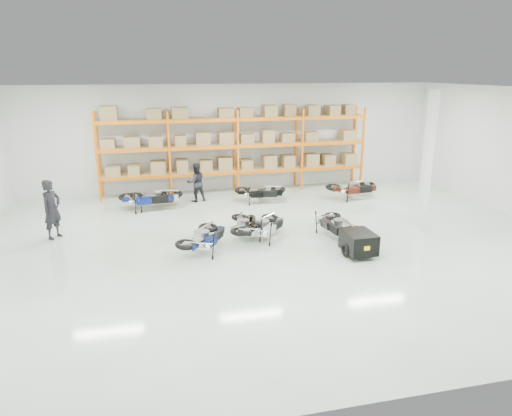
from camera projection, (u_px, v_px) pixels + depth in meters
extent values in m
plane|color=silver|center=(276.00, 244.00, 13.82)|extent=(18.00, 18.00, 0.00)
plane|color=white|center=(278.00, 91.00, 12.51)|extent=(18.00, 18.00, 0.00)
plane|color=silver|center=(234.00, 138.00, 19.69)|extent=(18.00, 0.00, 18.00)
plane|color=silver|center=(405.00, 271.00, 6.64)|extent=(18.00, 0.00, 18.00)
cube|color=orange|center=(97.00, 159.00, 17.70)|extent=(0.08, 0.08, 3.50)
cube|color=orange|center=(99.00, 155.00, 18.54)|extent=(0.08, 0.08, 3.50)
cube|color=orange|center=(170.00, 156.00, 18.30)|extent=(0.08, 0.08, 3.50)
cube|color=orange|center=(169.00, 152.00, 19.14)|extent=(0.08, 0.08, 3.50)
cube|color=orange|center=(238.00, 153.00, 18.91)|extent=(0.08, 0.08, 3.50)
cube|color=orange|center=(234.00, 149.00, 19.75)|extent=(0.08, 0.08, 3.50)
cube|color=orange|center=(302.00, 150.00, 19.51)|extent=(0.08, 0.08, 3.50)
cube|color=orange|center=(296.00, 147.00, 20.35)|extent=(0.08, 0.08, 3.50)
cube|color=orange|center=(363.00, 148.00, 20.11)|extent=(0.08, 0.08, 3.50)
cube|color=orange|center=(354.00, 145.00, 20.95)|extent=(0.08, 0.08, 3.50)
cube|color=orange|center=(135.00, 178.00, 18.25)|extent=(2.70, 0.08, 0.12)
cube|color=orange|center=(136.00, 173.00, 19.09)|extent=(2.70, 0.08, 0.12)
cube|color=tan|center=(136.00, 174.00, 18.65)|extent=(2.68, 0.88, 0.02)
cube|color=tan|center=(135.00, 169.00, 18.58)|extent=(2.40, 0.70, 0.44)
cube|color=orange|center=(205.00, 175.00, 18.85)|extent=(2.70, 0.08, 0.12)
cube|color=orange|center=(203.00, 170.00, 19.69)|extent=(2.70, 0.08, 0.12)
cube|color=tan|center=(204.00, 171.00, 19.25)|extent=(2.68, 0.88, 0.02)
cube|color=tan|center=(204.00, 165.00, 19.18)|extent=(2.40, 0.70, 0.44)
cube|color=orange|center=(271.00, 171.00, 19.46)|extent=(2.70, 0.08, 0.12)
cube|color=orange|center=(265.00, 167.00, 20.29)|extent=(2.70, 0.08, 0.12)
cube|color=tan|center=(268.00, 168.00, 19.85)|extent=(2.68, 0.88, 0.02)
cube|color=tan|center=(268.00, 162.00, 19.79)|extent=(2.40, 0.70, 0.44)
cube|color=orange|center=(332.00, 168.00, 20.06)|extent=(2.70, 0.08, 0.12)
cube|color=orange|center=(325.00, 164.00, 20.90)|extent=(2.70, 0.08, 0.12)
cube|color=tan|center=(328.00, 165.00, 20.46)|extent=(2.68, 0.88, 0.02)
cube|color=tan|center=(328.00, 160.00, 20.39)|extent=(2.40, 0.70, 0.44)
cube|color=orange|center=(133.00, 151.00, 17.93)|extent=(2.70, 0.08, 0.12)
cube|color=orange|center=(134.00, 147.00, 18.77)|extent=(2.70, 0.08, 0.12)
cube|color=tan|center=(133.00, 147.00, 18.33)|extent=(2.68, 0.88, 0.02)
cube|color=tan|center=(133.00, 142.00, 18.26)|extent=(2.40, 0.70, 0.44)
cube|color=orange|center=(204.00, 148.00, 18.53)|extent=(2.70, 0.08, 0.12)
cube|color=orange|center=(202.00, 145.00, 19.37)|extent=(2.70, 0.08, 0.12)
cube|color=tan|center=(203.00, 145.00, 18.93)|extent=(2.68, 0.88, 0.02)
cube|color=tan|center=(203.00, 139.00, 18.86)|extent=(2.40, 0.70, 0.44)
cube|color=orange|center=(271.00, 146.00, 19.13)|extent=(2.70, 0.08, 0.12)
cube|color=orange|center=(266.00, 143.00, 19.97)|extent=(2.70, 0.08, 0.12)
cube|color=tan|center=(268.00, 142.00, 19.53)|extent=(2.68, 0.88, 0.02)
cube|color=tan|center=(268.00, 137.00, 19.47)|extent=(2.40, 0.70, 0.44)
cube|color=orange|center=(333.00, 143.00, 19.74)|extent=(2.70, 0.08, 0.12)
cube|color=orange|center=(326.00, 140.00, 20.58)|extent=(2.70, 0.08, 0.12)
cube|color=tan|center=(329.00, 140.00, 20.14)|extent=(2.68, 0.88, 0.02)
cube|color=tan|center=(330.00, 135.00, 20.07)|extent=(2.40, 0.70, 0.44)
cube|color=orange|center=(131.00, 123.00, 17.61)|extent=(2.70, 0.08, 0.12)
cube|color=orange|center=(132.00, 120.00, 18.45)|extent=(2.70, 0.08, 0.12)
cube|color=tan|center=(131.00, 120.00, 18.01)|extent=(2.68, 0.88, 0.02)
cube|color=tan|center=(131.00, 114.00, 17.94)|extent=(2.40, 0.70, 0.44)
cube|color=orange|center=(203.00, 121.00, 18.21)|extent=(2.70, 0.08, 0.12)
cube|color=orange|center=(201.00, 119.00, 19.05)|extent=(2.70, 0.08, 0.12)
cube|color=tan|center=(202.00, 118.00, 18.61)|extent=(2.68, 0.88, 0.02)
cube|color=tan|center=(202.00, 112.00, 18.54)|extent=(2.40, 0.70, 0.44)
cube|color=orange|center=(271.00, 119.00, 18.81)|extent=(2.70, 0.08, 0.12)
cube|color=orange|center=(266.00, 117.00, 19.65)|extent=(2.70, 0.08, 0.12)
cube|color=tan|center=(268.00, 116.00, 19.21)|extent=(2.68, 0.88, 0.02)
cube|color=tan|center=(268.00, 111.00, 19.15)|extent=(2.40, 0.70, 0.44)
cube|color=orange|center=(334.00, 118.00, 19.42)|extent=(2.70, 0.08, 0.12)
cube|color=orange|center=(327.00, 116.00, 20.26)|extent=(2.70, 0.08, 0.12)
cube|color=tan|center=(331.00, 115.00, 19.82)|extent=(2.68, 0.88, 0.02)
cube|color=tan|center=(331.00, 110.00, 19.75)|extent=(2.40, 0.70, 0.44)
cube|color=white|center=(428.00, 160.00, 14.75)|extent=(0.25, 0.25, 4.50)
cube|color=black|center=(359.00, 242.00, 12.83)|extent=(0.81, 1.01, 0.58)
cube|color=yellow|center=(367.00, 248.00, 12.36)|extent=(0.17, 0.02, 0.12)
torus|color=black|center=(345.00, 250.00, 12.81)|extent=(0.08, 0.40, 0.40)
torus|color=black|center=(371.00, 248.00, 12.98)|extent=(0.08, 0.40, 0.40)
cylinder|color=black|center=(349.00, 232.00, 13.45)|extent=(0.06, 0.94, 0.04)
imported|color=black|center=(52.00, 209.00, 14.07)|extent=(0.74, 0.81, 1.87)
imported|color=black|center=(196.00, 182.00, 18.09)|extent=(0.87, 0.74, 1.55)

